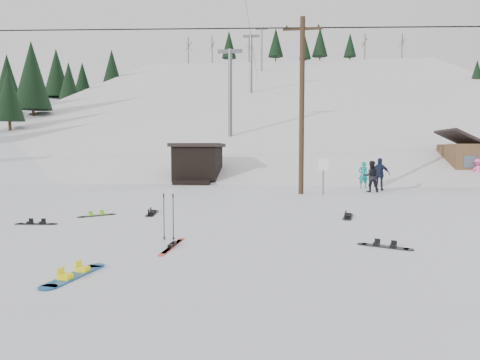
# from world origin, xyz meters

# --- Properties ---
(ground) EXTENTS (200.00, 200.00, 0.00)m
(ground) POSITION_xyz_m (0.00, 0.00, 0.00)
(ground) COLOR silver
(ground) RESTS_ON ground
(ski_slope) EXTENTS (60.00, 85.24, 65.97)m
(ski_slope) POSITION_xyz_m (0.00, 55.00, -12.00)
(ski_slope) COLOR silver
(ski_slope) RESTS_ON ground
(ridge_left) EXTENTS (47.54, 95.03, 58.38)m
(ridge_left) POSITION_xyz_m (-36.00, 48.00, -11.00)
(ridge_left) COLOR silver
(ridge_left) RESTS_ON ground
(treeline_crest) EXTENTS (50.00, 6.00, 10.00)m
(treeline_crest) POSITION_xyz_m (0.00, 86.00, 0.00)
(treeline_crest) COLOR black
(treeline_crest) RESTS_ON ski_slope
(utility_pole) EXTENTS (2.00, 0.26, 9.00)m
(utility_pole) POSITION_xyz_m (2.00, 14.00, 4.68)
(utility_pole) COLOR #3A2819
(utility_pole) RESTS_ON ground
(trail_sign) EXTENTS (0.50, 0.09, 1.85)m
(trail_sign) POSITION_xyz_m (3.10, 13.58, 1.27)
(trail_sign) COLOR #595B60
(trail_sign) RESTS_ON ground
(lift_hut) EXTENTS (3.40, 4.10, 2.75)m
(lift_hut) POSITION_xyz_m (-5.00, 20.94, 1.36)
(lift_hut) COLOR black
(lift_hut) RESTS_ON ground
(lift_tower_near) EXTENTS (2.20, 0.36, 8.00)m
(lift_tower_near) POSITION_xyz_m (-4.00, 30.00, 7.86)
(lift_tower_near) COLOR #595B60
(lift_tower_near) RESTS_ON ski_slope
(lift_tower_mid) EXTENTS (2.20, 0.36, 8.00)m
(lift_tower_mid) POSITION_xyz_m (-4.00, 50.00, 14.36)
(lift_tower_mid) COLOR #595B60
(lift_tower_mid) RESTS_ON ski_slope
(lift_tower_far) EXTENTS (2.20, 0.36, 8.00)m
(lift_tower_far) POSITION_xyz_m (-4.00, 70.00, 20.86)
(lift_tower_far) COLOR #595B60
(lift_tower_far) RESTS_ON ski_slope
(hero_snowboard) EXTENTS (0.51, 1.66, 0.12)m
(hero_snowboard) POSITION_xyz_m (-2.37, -1.19, 0.03)
(hero_snowboard) COLOR #154E8E
(hero_snowboard) RESTS_ON ground
(hero_skis) EXTENTS (0.12, 1.83, 0.10)m
(hero_skis) POSITION_xyz_m (-1.27, 1.31, 0.03)
(hero_skis) COLOR red
(hero_skis) RESTS_ON ground
(ski_poles) EXTENTS (0.33, 0.09, 1.18)m
(ski_poles) POSITION_xyz_m (-1.57, 2.04, 0.61)
(ski_poles) COLOR black
(ski_poles) RESTS_ON ground
(board_scatter_a) EXTENTS (1.33, 0.33, 0.09)m
(board_scatter_a) POSITION_xyz_m (-6.26, 3.81, 0.02)
(board_scatter_a) COLOR black
(board_scatter_a) RESTS_ON ground
(board_scatter_b) EXTENTS (0.49, 1.52, 0.11)m
(board_scatter_b) POSITION_xyz_m (-3.43, 6.33, 0.03)
(board_scatter_b) COLOR black
(board_scatter_b) RESTS_ON ground
(board_scatter_c) EXTENTS (1.03, 1.01, 0.09)m
(board_scatter_c) POSITION_xyz_m (-5.17, 5.63, 0.02)
(board_scatter_c) COLOR black
(board_scatter_c) RESTS_ON ground
(board_scatter_d) EXTENTS (1.20, 0.70, 0.09)m
(board_scatter_d) POSITION_xyz_m (3.68, 1.89, 0.02)
(board_scatter_d) COLOR black
(board_scatter_d) RESTS_ON ground
(board_scatter_f) EXTENTS (0.51, 1.52, 0.11)m
(board_scatter_f) POSITION_xyz_m (3.41, 6.37, 0.03)
(board_scatter_f) COLOR black
(board_scatter_f) RESTS_ON ground
(skier_teal) EXTENTS (0.60, 0.41, 1.58)m
(skier_teal) POSITION_xyz_m (5.83, 18.30, 0.79)
(skier_teal) COLOR #0D8580
(skier_teal) RESTS_ON ground
(skier_dark) EXTENTS (0.83, 0.64, 1.70)m
(skier_dark) POSITION_xyz_m (5.78, 15.41, 0.85)
(skier_dark) COLOR black
(skier_dark) RESTS_ON ground
(skier_pink) EXTENTS (1.13, 0.67, 1.71)m
(skier_pink) POSITION_xyz_m (13.83, 21.81, 0.86)
(skier_pink) COLOR #F8579E
(skier_pink) RESTS_ON ground
(skier_navy) EXTENTS (1.16, 0.78, 1.84)m
(skier_navy) POSITION_xyz_m (6.44, 16.42, 0.92)
(skier_navy) COLOR #18213C
(skier_navy) RESTS_ON ground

